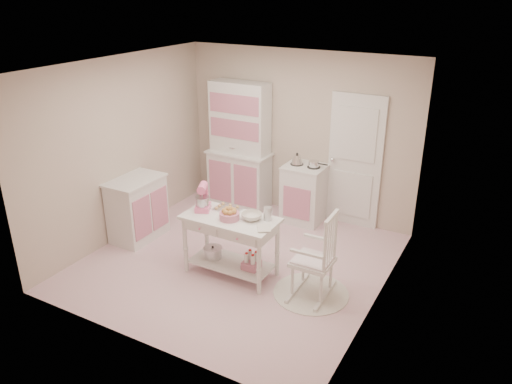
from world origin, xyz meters
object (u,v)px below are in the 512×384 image
stand_mixer (203,198)px  base_cabinet (137,209)px  hutch (239,146)px  rocking_chair (313,254)px  stove (304,193)px  bread_basket (229,216)px  work_table (231,246)px

stand_mixer → base_cabinet: bearing=147.7°
base_cabinet → hutch: bearing=68.5°
rocking_chair → base_cabinet: bearing=175.9°
stove → base_cabinet: same height
stand_mixer → bread_basket: bearing=-33.7°
bread_basket → stove: bearing=85.3°
hutch → stove: (1.20, -0.05, -0.58)m
stove → stand_mixer: 2.03m
base_cabinet → stand_mixer: stand_mixer is taller
base_cabinet → bread_basket: 1.79m
hutch → bread_basket: 2.26m
hutch → bread_basket: hutch is taller
stove → rocking_chair: size_ratio=0.84×
base_cabinet → bread_basket: bearing=-8.0°
base_cabinet → rocking_chair: rocking_chair is taller
hutch → base_cabinet: hutch is taller
stand_mixer → hutch: bearing=82.7°
stand_mixer → rocking_chair: bearing=-22.9°
hutch → work_table: (1.02, -1.94, -0.64)m
hutch → rocking_chair: hutch is taller
work_table → stand_mixer: 0.71m
rocking_chair → work_table: 1.11m
work_table → stand_mixer: (-0.42, 0.02, 0.57)m
base_cabinet → rocking_chair: (2.81, -0.13, 0.09)m
work_table → rocking_chair: bearing=3.4°
rocking_chair → bread_basket: 1.12m
base_cabinet → work_table: 1.72m
stove → hutch: bearing=177.6°
hutch → bread_basket: bearing=-62.4°
hutch → stand_mixer: hutch is taller
base_cabinet → work_table: size_ratio=0.77×
stove → stand_mixer: stand_mixer is taller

